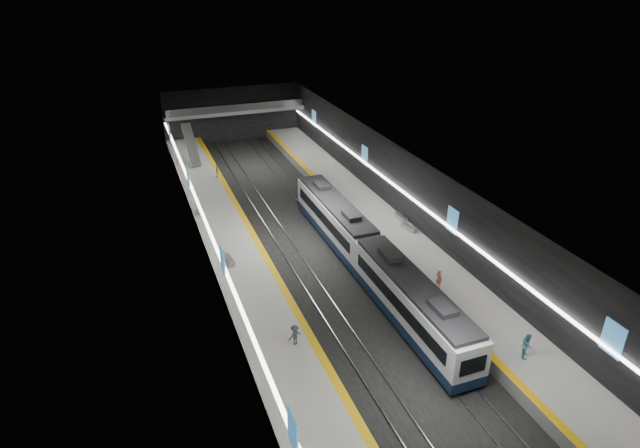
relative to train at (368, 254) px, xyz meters
name	(u,v)px	position (x,y,z in m)	size (l,w,h in m)	color
ground	(312,244)	(-2.50, 7.12, -2.20)	(70.00, 70.00, 0.00)	black
ceiling	(312,166)	(-2.50, 7.12, 5.80)	(20.00, 70.00, 0.04)	beige
wall_left	(204,223)	(-12.50, 7.12, 1.80)	(0.04, 70.00, 8.00)	black
wall_right	(407,192)	(7.50, 7.12, 1.80)	(0.04, 70.00, 8.00)	black
wall_back	(233,114)	(-2.50, 42.12, 1.80)	(20.00, 0.04, 8.00)	black
platform_left	(235,253)	(-10.00, 7.12, -1.70)	(5.00, 70.00, 1.00)	slate
tile_surface_left	(235,248)	(-10.00, 7.12, -1.19)	(5.00, 70.00, 0.02)	#ABABA6
tactile_strip_left	(258,244)	(-7.80, 7.12, -1.18)	(0.60, 70.00, 0.02)	yellow
platform_right	(383,227)	(5.00, 7.12, -1.70)	(5.00, 70.00, 1.00)	slate
tile_surface_right	(383,223)	(5.00, 7.12, -1.19)	(5.00, 70.00, 0.02)	#ABABA6
tactile_strip_right	(363,226)	(2.80, 7.12, -1.18)	(0.60, 70.00, 0.02)	yellow
rails	(312,243)	(-2.50, 7.12, -2.14)	(6.52, 70.00, 0.12)	gray
train	(368,254)	(0.00, 0.00, 0.00)	(2.69, 30.04, 3.60)	#10203B
ad_posters	(309,197)	(-2.50, 8.12, 2.30)	(19.94, 53.50, 2.20)	#438ECA
cove_light_left	(207,225)	(-12.30, 7.12, 1.60)	(0.25, 68.60, 0.12)	white
cove_light_right	(405,194)	(7.30, 7.12, 1.60)	(0.25, 68.60, 0.12)	white
mezzanine_bridge	(235,111)	(-2.50, 40.05, 2.84)	(20.00, 3.00, 1.50)	gray
escalator	(191,145)	(-10.00, 33.12, 0.70)	(1.20, 8.00, 0.60)	#99999E
bench_left_near	(229,260)	(-11.01, 4.81, -0.97)	(0.51, 1.83, 0.45)	#99999E
bench_left_far	(199,210)	(-11.83, 16.02, -0.99)	(0.48, 1.72, 0.42)	#99999E
bench_right_near	(409,228)	(6.63, 4.79, -0.97)	(0.50, 1.82, 0.44)	#99999E
bench_right_far	(401,218)	(7.00, 7.07, -0.97)	(0.52, 1.86, 0.45)	#99999E
passenger_right_a	(439,279)	(3.89, -4.94, -0.42)	(0.57, 0.37, 1.55)	#BF6347
passenger_right_b	(527,346)	(4.82, -14.18, -0.30)	(0.87, 0.68, 1.79)	teal
passenger_left_a	(217,171)	(-8.14, 25.35, -0.44)	(0.89, 0.37, 1.52)	beige
passenger_left_b	(295,335)	(-9.07, -7.66, -0.43)	(0.98, 0.57, 1.52)	#42434A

